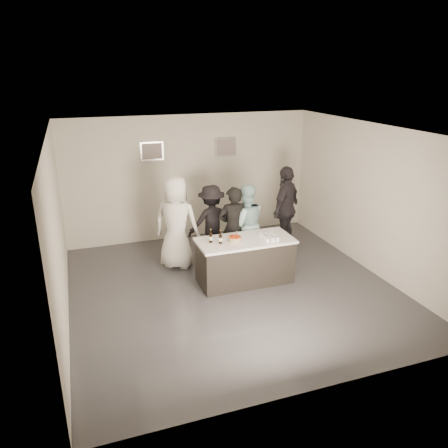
# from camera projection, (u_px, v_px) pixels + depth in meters

# --- Properties ---
(floor) EXTENTS (6.00, 6.00, 0.00)m
(floor) POSITION_uv_depth(u_px,v_px,m) (232.00, 288.00, 8.41)
(floor) COLOR #3D3D42
(floor) RESTS_ON ground
(ceiling) EXTENTS (6.00, 6.00, 0.00)m
(ceiling) POSITION_uv_depth(u_px,v_px,m) (234.00, 131.00, 7.40)
(ceiling) COLOR white
(wall_back) EXTENTS (6.00, 0.04, 3.00)m
(wall_back) POSITION_uv_depth(u_px,v_px,m) (190.00, 177.00, 10.57)
(wall_back) COLOR beige
(wall_back) RESTS_ON ground
(wall_front) EXTENTS (6.00, 0.04, 3.00)m
(wall_front) POSITION_uv_depth(u_px,v_px,m) (320.00, 290.00, 5.24)
(wall_front) COLOR beige
(wall_front) RESTS_ON ground
(wall_left) EXTENTS (0.04, 6.00, 3.00)m
(wall_left) POSITION_uv_depth(u_px,v_px,m) (57.00, 234.00, 6.98)
(wall_left) COLOR beige
(wall_left) RESTS_ON ground
(wall_right) EXTENTS (0.04, 6.00, 3.00)m
(wall_right) POSITION_uv_depth(u_px,v_px,m) (372.00, 199.00, 8.83)
(wall_right) COLOR beige
(wall_right) RESTS_ON ground
(picture_left) EXTENTS (0.54, 0.04, 0.44)m
(picture_left) POSITION_uv_depth(u_px,v_px,m) (152.00, 151.00, 10.03)
(picture_left) COLOR #B2B2B7
(picture_left) RESTS_ON wall_back
(picture_right) EXTENTS (0.54, 0.04, 0.44)m
(picture_right) POSITION_uv_depth(u_px,v_px,m) (226.00, 147.00, 10.59)
(picture_right) COLOR #B2B2B7
(picture_right) RESTS_ON wall_back
(bar_counter) EXTENTS (1.86, 0.86, 0.90)m
(bar_counter) POSITION_uv_depth(u_px,v_px,m) (245.00, 261.00, 8.54)
(bar_counter) COLOR white
(bar_counter) RESTS_ON ground
(cake) EXTENTS (0.25, 0.25, 0.08)m
(cake) POSITION_uv_depth(u_px,v_px,m) (235.00, 239.00, 8.29)
(cake) COLOR orange
(cake) RESTS_ON bar_counter
(beer_bottle_a) EXTENTS (0.07, 0.07, 0.26)m
(beer_bottle_a) POSITION_uv_depth(u_px,v_px,m) (211.00, 236.00, 8.20)
(beer_bottle_a) COLOR black
(beer_bottle_a) RESTS_ON bar_counter
(beer_bottle_b) EXTENTS (0.07, 0.07, 0.26)m
(beer_bottle_b) POSITION_uv_depth(u_px,v_px,m) (220.00, 237.00, 8.14)
(beer_bottle_b) COLOR black
(beer_bottle_b) RESTS_ON bar_counter
(tumbler_cluster) EXTENTS (0.30, 0.40, 0.08)m
(tumbler_cluster) POSITION_uv_depth(u_px,v_px,m) (269.00, 237.00, 8.42)
(tumbler_cluster) COLOR gold
(tumbler_cluster) RESTS_ON bar_counter
(candles) EXTENTS (0.24, 0.08, 0.01)m
(candles) POSITION_uv_depth(u_px,v_px,m) (235.00, 247.00, 8.02)
(candles) COLOR pink
(candles) RESTS_ON bar_counter
(person_main_black) EXTENTS (0.66, 0.46, 1.76)m
(person_main_black) POSITION_uv_depth(u_px,v_px,m) (233.00, 228.00, 9.03)
(person_main_black) COLOR black
(person_main_black) RESTS_ON ground
(person_main_blue) EXTENTS (0.92, 0.75, 1.75)m
(person_main_blue) POSITION_uv_depth(u_px,v_px,m) (246.00, 224.00, 9.26)
(person_main_blue) COLOR #A0D0D2
(person_main_blue) RESTS_ON ground
(person_guest_left) EXTENTS (1.15, 1.05, 1.96)m
(person_guest_left) POSITION_uv_depth(u_px,v_px,m) (176.00, 223.00, 9.04)
(person_guest_left) COLOR white
(person_guest_left) RESTS_ON ground
(person_guest_right) EXTENTS (1.19, 1.10, 1.96)m
(person_guest_right) POSITION_uv_depth(u_px,v_px,m) (286.00, 208.00, 9.98)
(person_guest_right) COLOR #262329
(person_guest_right) RESTS_ON ground
(person_guest_back) EXTENTS (1.09, 0.67, 1.63)m
(person_guest_back) POSITION_uv_depth(u_px,v_px,m) (212.00, 221.00, 9.62)
(person_guest_back) COLOR black
(person_guest_back) RESTS_ON ground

